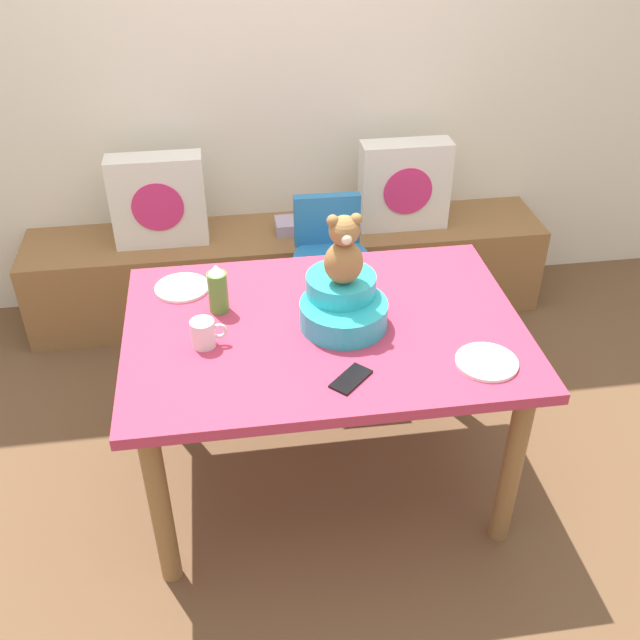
% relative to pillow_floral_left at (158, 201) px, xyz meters
% --- Properties ---
extents(ground_plane, '(8.00, 8.00, 0.00)m').
position_rel_pillow_floral_left_xyz_m(ground_plane, '(0.61, -1.20, -0.68)').
color(ground_plane, brown).
extents(back_wall, '(4.40, 0.10, 2.60)m').
position_rel_pillow_floral_left_xyz_m(back_wall, '(0.61, 0.29, 0.62)').
color(back_wall, silver).
rests_on(back_wall, ground_plane).
extents(window_bench, '(2.60, 0.44, 0.46)m').
position_rel_pillow_floral_left_xyz_m(window_bench, '(0.61, 0.02, -0.45)').
color(window_bench, olive).
rests_on(window_bench, ground_plane).
extents(pillow_floral_left, '(0.44, 0.15, 0.44)m').
position_rel_pillow_floral_left_xyz_m(pillow_floral_left, '(0.00, 0.00, 0.00)').
color(pillow_floral_left, white).
rests_on(pillow_floral_left, window_bench).
extents(pillow_floral_right, '(0.44, 0.15, 0.44)m').
position_rel_pillow_floral_left_xyz_m(pillow_floral_right, '(1.19, 0.00, 0.00)').
color(pillow_floral_right, white).
rests_on(pillow_floral_right, window_bench).
extents(book_stack, '(0.20, 0.14, 0.06)m').
position_rel_pillow_floral_left_xyz_m(book_stack, '(0.65, 0.02, -0.19)').
color(book_stack, '#B2A0BF').
rests_on(book_stack, window_bench).
extents(dining_table, '(1.36, 0.95, 0.74)m').
position_rel_pillow_floral_left_xyz_m(dining_table, '(0.61, -1.20, -0.04)').
color(dining_table, '#B73351').
rests_on(dining_table, ground_plane).
extents(highchair, '(0.34, 0.45, 0.79)m').
position_rel_pillow_floral_left_xyz_m(highchair, '(0.76, -0.42, -0.16)').
color(highchair, '#2672B2').
rests_on(highchair, ground_plane).
extents(infant_seat_teal, '(0.30, 0.33, 0.16)m').
position_rel_pillow_floral_left_xyz_m(infant_seat_teal, '(0.67, -1.19, 0.13)').
color(infant_seat_teal, '#29B2BE').
rests_on(infant_seat_teal, dining_table).
extents(teddy_bear, '(0.13, 0.12, 0.25)m').
position_rel_pillow_floral_left_xyz_m(teddy_bear, '(0.67, -1.19, 0.34)').
color(teddy_bear, olive).
rests_on(teddy_bear, infant_seat_teal).
extents(ketchup_bottle, '(0.07, 0.07, 0.18)m').
position_rel_pillow_floral_left_xyz_m(ketchup_bottle, '(0.26, -1.06, 0.15)').
color(ketchup_bottle, '#4C8C33').
rests_on(ketchup_bottle, dining_table).
extents(coffee_mug, '(0.12, 0.08, 0.09)m').
position_rel_pillow_floral_left_xyz_m(coffee_mug, '(0.20, -1.26, 0.11)').
color(coffee_mug, silver).
rests_on(coffee_mug, dining_table).
extents(dinner_plate_near, '(0.20, 0.20, 0.01)m').
position_rel_pillow_floral_left_xyz_m(dinner_plate_near, '(1.09, -1.49, 0.07)').
color(dinner_plate_near, white).
rests_on(dinner_plate_near, dining_table).
extents(dinner_plate_far, '(0.20, 0.20, 0.01)m').
position_rel_pillow_floral_left_xyz_m(dinner_plate_far, '(0.13, -0.90, 0.07)').
color(dinner_plate_far, white).
rests_on(dinner_plate_far, dining_table).
extents(cell_phone, '(0.15, 0.15, 0.01)m').
position_rel_pillow_floral_left_xyz_m(cell_phone, '(0.65, -1.51, 0.06)').
color(cell_phone, black).
rests_on(cell_phone, dining_table).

